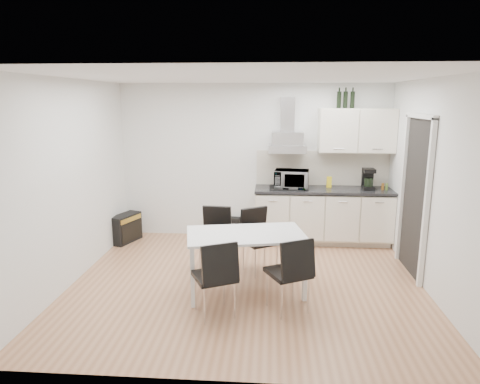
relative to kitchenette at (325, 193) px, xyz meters
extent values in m
plane|color=tan|center=(-1.19, -1.73, -0.83)|extent=(4.50, 4.50, 0.00)
cube|color=silver|center=(-1.19, 0.27, 0.47)|extent=(4.50, 0.10, 2.60)
cube|color=silver|center=(-1.19, -3.73, 0.47)|extent=(4.50, 0.10, 2.60)
cube|color=silver|center=(-3.44, -1.73, 0.47)|extent=(0.10, 4.00, 2.60)
cube|color=silver|center=(1.06, -1.73, 0.47)|extent=(0.10, 4.00, 2.60)
plane|color=white|center=(-1.19, -1.73, 1.77)|extent=(4.50, 4.50, 0.00)
cube|color=white|center=(1.02, -1.18, 0.22)|extent=(0.08, 1.04, 2.10)
cube|color=beige|center=(-0.04, 0.01, -0.78)|extent=(2.16, 0.52, 0.10)
cube|color=silver|center=(-0.04, -0.03, -0.35)|extent=(2.20, 0.60, 0.76)
cube|color=black|center=(-0.04, -0.04, 0.07)|extent=(2.22, 0.64, 0.04)
cube|color=beige|center=(-0.04, 0.25, 0.38)|extent=(2.20, 0.02, 0.58)
cube|color=silver|center=(0.46, 0.09, 1.02)|extent=(1.20, 0.35, 0.70)
cube|color=silver|center=(-0.64, 0.05, 0.82)|extent=(0.60, 0.46, 0.30)
cube|color=silver|center=(-0.64, 0.16, 1.27)|extent=(0.22, 0.20, 0.55)
imported|color=silver|center=(-0.56, -0.05, 0.27)|extent=(0.57, 0.36, 0.37)
cube|color=yellow|center=(0.06, 0.07, 0.18)|extent=(0.08, 0.04, 0.18)
cylinder|color=brown|center=(0.89, -0.08, 0.14)|extent=(0.04, 0.04, 0.11)
cylinder|color=#4C6626|center=(0.95, -0.08, 0.14)|extent=(0.04, 0.04, 0.11)
cylinder|color=black|center=(0.16, 0.09, 1.53)|extent=(0.07, 0.07, 0.32)
cylinder|color=black|center=(0.26, 0.09, 1.53)|extent=(0.07, 0.07, 0.32)
cylinder|color=black|center=(0.37, 0.09, 1.53)|extent=(0.07, 0.07, 0.32)
cube|color=white|center=(-1.19, -1.97, -0.10)|extent=(1.54, 1.07, 0.03)
cube|color=white|center=(-1.76, -2.44, -0.47)|extent=(0.06, 0.06, 0.72)
cube|color=white|center=(-0.48, -2.18, -0.47)|extent=(0.06, 0.06, 0.72)
cube|color=white|center=(-1.90, -1.75, -0.47)|extent=(0.06, 0.06, 0.72)
cube|color=white|center=(-0.61, -1.49, -0.47)|extent=(0.06, 0.06, 0.72)
cube|color=black|center=(-3.30, -0.23, -0.60)|extent=(0.42, 0.61, 0.47)
cube|color=gold|center=(-3.18, -0.23, -0.43)|extent=(0.19, 0.48, 0.08)
cube|color=black|center=(-1.52, 0.17, -0.66)|extent=(0.23, 0.21, 0.34)
camera|label=1|loc=(-0.89, -6.92, 1.51)|focal=32.00mm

